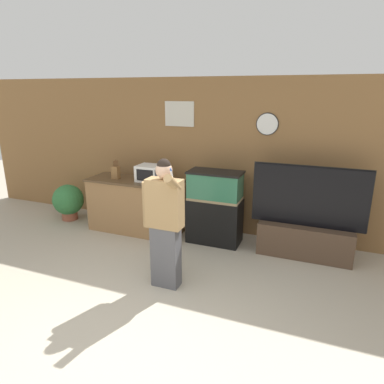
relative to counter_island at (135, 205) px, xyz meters
name	(u,v)px	position (x,y,z in m)	size (l,w,h in m)	color
ground_plane	(111,349)	(1.27, -2.63, -0.46)	(18.00, 18.00, 0.00)	#B2A893
wall_back_paneled	(216,157)	(1.27, 0.59, 0.84)	(10.00, 0.08, 2.60)	olive
counter_island	(135,205)	(0.00, 0.00, 0.00)	(1.65, 0.63, 0.93)	olive
microwave	(152,173)	(0.32, 0.04, 0.59)	(0.48, 0.35, 0.27)	white
knife_block	(116,172)	(-0.33, -0.05, 0.58)	(0.12, 0.11, 0.33)	brown
aquarium_on_stand	(215,207)	(1.43, 0.07, 0.13)	(0.85, 0.45, 1.18)	black
tv_on_stand	(305,231)	(2.83, 0.07, -0.06)	(1.61, 0.40, 1.38)	#4C3828
person_standing	(164,222)	(1.25, -1.40, 0.39)	(0.52, 0.39, 1.64)	#515156
potted_plant	(68,201)	(-1.47, 0.00, -0.09)	(0.58, 0.58, 0.68)	brown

